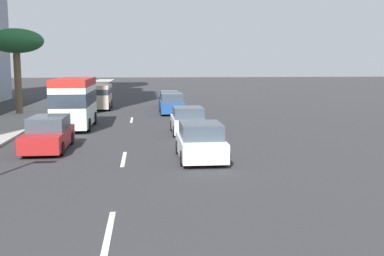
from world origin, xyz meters
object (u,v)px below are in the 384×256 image
at_px(car_fourth, 200,142).
at_px(minibus_seventh, 74,101).
at_px(palm_tree, 16,43).
at_px(car_lead, 49,134).
at_px(car_third, 188,121).
at_px(car_second, 172,104).
at_px(car_fifth, 169,99).
at_px(van_sixth, 99,95).

height_order(car_fourth, minibus_seventh, minibus_seventh).
bearing_deg(palm_tree, minibus_seventh, -145.99).
bearing_deg(minibus_seventh, car_lead, -1.27).
bearing_deg(car_third, car_lead, 122.26).
bearing_deg(car_second, car_fourth, -179.56).
relative_size(car_second, car_fifth, 0.96).
height_order(car_second, car_fourth, car_second).
distance_m(car_lead, van_sixth, 20.01).
relative_size(car_second, car_fourth, 1.05).
xyz_separation_m(van_sixth, palm_tree, (-4.15, 5.92, 4.47)).
bearing_deg(car_lead, palm_tree, -161.30).
bearing_deg(car_fifth, car_second, 178.93).
relative_size(car_second, minibus_seventh, 0.72).
distance_m(car_third, van_sixth, 16.84).
distance_m(car_second, car_third, 11.06).
bearing_deg(van_sixth, car_fourth, 15.60).
height_order(car_second, car_fifth, car_second).
distance_m(car_third, minibus_seventh, 7.71).
distance_m(car_second, minibus_seventh, 10.39).
relative_size(car_lead, car_fourth, 1.13).
distance_m(car_third, car_fourth, 7.56).
distance_m(van_sixth, palm_tree, 8.49).
height_order(car_third, car_fifth, car_third).
xyz_separation_m(car_third, van_sixth, (15.49, 6.59, 0.51)).
height_order(car_third, minibus_seventh, minibus_seventh).
xyz_separation_m(car_second, car_third, (-11.05, -0.30, -0.04)).
distance_m(car_fifth, van_sixth, 6.58).
distance_m(car_lead, car_second, 17.00).
bearing_deg(car_lead, car_fifth, 162.02).
height_order(car_third, van_sixth, van_sixth).
distance_m(car_fourth, minibus_seventh, 12.72).
bearing_deg(car_fifth, car_third, -179.34).
xyz_separation_m(car_third, car_fifth, (16.91, 0.19, -0.02)).
xyz_separation_m(car_third, minibus_seventh, (3.14, 6.97, 0.98)).
xyz_separation_m(car_lead, minibus_seventh, (7.65, -0.17, 0.98)).
xyz_separation_m(car_second, van_sixth, (4.43, 6.29, 0.47)).
bearing_deg(van_sixth, car_third, 23.06).
distance_m(car_fifth, palm_tree, 14.41).
bearing_deg(minibus_seventh, car_fifth, 153.78).
xyz_separation_m(car_fourth, minibus_seventh, (10.70, 6.81, 0.97)).
height_order(car_fifth, minibus_seventh, minibus_seventh).
distance_m(car_lead, minibus_seventh, 7.71).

